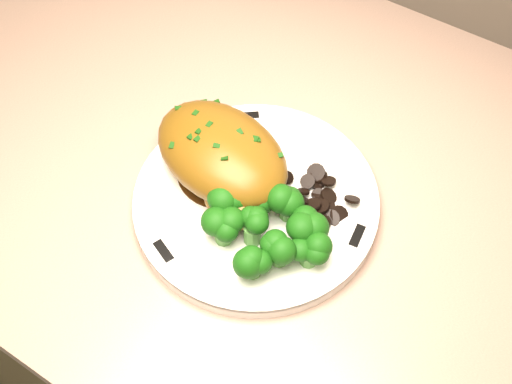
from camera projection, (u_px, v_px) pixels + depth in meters
The scene contains 9 objects.
counter at pixel (161, 241), 1.22m from camera, with size 2.16×0.71×1.06m.
plate at pixel (256, 202), 0.71m from camera, with size 0.27×0.27×0.02m, color white.
rim_accent_0 at pixel (357, 236), 0.67m from camera, with size 0.03×0.01×0.00m, color black.
rim_accent_1 at pixel (247, 116), 0.76m from camera, with size 0.03×0.01×0.00m, color black.
rim_accent_2 at pixel (163, 251), 0.66m from camera, with size 0.03×0.01×0.00m, color black.
gravy_pool at pixel (223, 171), 0.72m from camera, with size 0.10×0.10×0.00m, color #331B09.
chicken_breast at pixel (223, 159), 0.69m from camera, with size 0.19×0.15×0.06m.
mushroom_pile at pixel (312, 198), 0.69m from camera, with size 0.08×0.06×0.02m.
broccoli_florets at pixel (267, 227), 0.65m from camera, with size 0.12×0.10×0.04m.
Camera 1 is at (0.15, 1.26, 1.53)m, focal length 45.00 mm.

